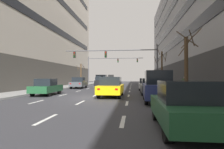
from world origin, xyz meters
TOP-DOWN VIEW (x-y plane):
  - ground_plane at (0.00, 0.00)m, footprint 120.00×120.00m
  - sidewalk_left at (-7.93, 0.00)m, footprint 3.49×80.00m
  - sidewalk_right at (7.93, 0.00)m, footprint 3.49×80.00m
  - lane_stripe_l1_s3 at (-3.09, -3.00)m, footprint 0.16×2.00m
  - lane_stripe_l1_s4 at (-3.09, 2.00)m, footprint 0.16×2.00m
  - lane_stripe_l1_s5 at (-3.09, 7.00)m, footprint 0.16×2.00m
  - lane_stripe_l1_s6 at (-3.09, 12.00)m, footprint 0.16×2.00m
  - lane_stripe_l1_s7 at (-3.09, 17.00)m, footprint 0.16×2.00m
  - lane_stripe_l1_s8 at (-3.09, 22.00)m, footprint 0.16×2.00m
  - lane_stripe_l1_s9 at (-3.09, 27.00)m, footprint 0.16×2.00m
  - lane_stripe_l1_s10 at (-3.09, 32.00)m, footprint 0.16×2.00m
  - lane_stripe_l2_s2 at (0.00, -8.00)m, footprint 0.16×2.00m
  - lane_stripe_l2_s3 at (0.00, -3.00)m, footprint 0.16×2.00m
  - lane_stripe_l2_s4 at (0.00, 2.00)m, footprint 0.16×2.00m
  - lane_stripe_l2_s5 at (0.00, 7.00)m, footprint 0.16×2.00m
  - lane_stripe_l2_s6 at (0.00, 12.00)m, footprint 0.16×2.00m
  - lane_stripe_l2_s7 at (0.00, 17.00)m, footprint 0.16×2.00m
  - lane_stripe_l2_s8 at (0.00, 22.00)m, footprint 0.16×2.00m
  - lane_stripe_l2_s9 at (0.00, 27.00)m, footprint 0.16×2.00m
  - lane_stripe_l2_s10 at (0.00, 32.00)m, footprint 0.16×2.00m
  - lane_stripe_l3_s2 at (3.09, -8.00)m, footprint 0.16×2.00m
  - lane_stripe_l3_s3 at (3.09, -3.00)m, footprint 0.16×2.00m
  - lane_stripe_l3_s4 at (3.09, 2.00)m, footprint 0.16×2.00m
  - lane_stripe_l3_s5 at (3.09, 7.00)m, footprint 0.16×2.00m
  - lane_stripe_l3_s6 at (3.09, 12.00)m, footprint 0.16×2.00m
  - lane_stripe_l3_s7 at (3.09, 17.00)m, footprint 0.16×2.00m
  - lane_stripe_l3_s8 at (3.09, 22.00)m, footprint 0.16×2.00m
  - lane_stripe_l3_s9 at (3.09, 27.00)m, footprint 0.16×2.00m
  - lane_stripe_l3_s10 at (3.09, 32.00)m, footprint 0.16×2.00m
  - car_driving_0 at (-4.69, 12.65)m, footprint 2.08×4.58m
  - car_driving_1 at (-1.56, 14.95)m, footprint 1.92×4.34m
  - taxi_driving_2 at (1.62, 0.83)m, footprint 1.95×4.60m
  - car_driving_3 at (-4.59, 1.66)m, footprint 1.92×4.24m
  - taxi_driving_4 at (-1.60, 21.43)m, footprint 1.94×4.40m
  - car_driving_5 at (-4.51, 29.29)m, footprint 1.95×4.53m
  - car_parked_0 at (5.14, -9.03)m, footprint 1.77×4.23m
  - car_parked_1 at (5.14, -2.25)m, footprint 1.96×4.45m
  - car_parked_2 at (5.14, 3.17)m, footprint 1.80×4.24m
  - car_parked_3 at (5.14, 9.54)m, footprint 1.84×4.19m
  - traffic_signal_0 at (2.01, 9.13)m, footprint 12.16×0.35m
  - traffic_signal_1 at (-2.06, 26.82)m, footprint 12.40×0.35m
  - street_tree_0 at (7.60, -0.21)m, footprint 2.11×2.12m
  - street_tree_1 at (7.54, 11.97)m, footprint 1.62×1.89m
  - street_tree_2 at (-7.59, 24.10)m, footprint 1.81×1.60m
  - pedestrian_0 at (7.02, 16.85)m, footprint 0.25×0.53m
  - pedestrian_1 at (8.26, 2.70)m, footprint 0.47×0.34m

SIDE VIEW (x-z plane):
  - ground_plane at x=0.00m, z-range 0.00..0.00m
  - lane_stripe_l1_s3 at x=-3.09m, z-range 0.00..0.01m
  - lane_stripe_l1_s4 at x=-3.09m, z-range 0.00..0.01m
  - lane_stripe_l1_s5 at x=-3.09m, z-range 0.00..0.01m
  - lane_stripe_l1_s6 at x=-3.09m, z-range 0.00..0.01m
  - lane_stripe_l1_s7 at x=-3.09m, z-range 0.00..0.01m
  - lane_stripe_l1_s8 at x=-3.09m, z-range 0.00..0.01m
  - lane_stripe_l1_s9 at x=-3.09m, z-range 0.00..0.01m
  - lane_stripe_l1_s10 at x=-3.09m, z-range 0.00..0.01m
  - lane_stripe_l2_s2 at x=0.00m, z-range 0.00..0.01m
  - lane_stripe_l2_s3 at x=0.00m, z-range 0.00..0.01m
  - lane_stripe_l2_s4 at x=0.00m, z-range 0.00..0.01m
  - lane_stripe_l2_s5 at x=0.00m, z-range 0.00..0.01m
  - lane_stripe_l2_s6 at x=0.00m, z-range 0.00..0.01m
  - lane_stripe_l2_s7 at x=0.00m, z-range 0.00..0.01m
  - lane_stripe_l2_s8 at x=0.00m, z-range 0.00..0.01m
  - lane_stripe_l2_s9 at x=0.00m, z-range 0.00..0.01m
  - lane_stripe_l2_s10 at x=0.00m, z-range 0.00..0.01m
  - lane_stripe_l3_s2 at x=3.09m, z-range 0.00..0.01m
  - lane_stripe_l3_s3 at x=3.09m, z-range 0.00..0.01m
  - lane_stripe_l3_s4 at x=3.09m, z-range 0.00..0.01m
  - lane_stripe_l3_s5 at x=3.09m, z-range 0.00..0.01m
  - lane_stripe_l3_s6 at x=3.09m, z-range 0.00..0.01m
  - lane_stripe_l3_s7 at x=3.09m, z-range 0.00..0.01m
  - lane_stripe_l3_s8 at x=3.09m, z-range 0.00..0.01m
  - lane_stripe_l3_s9 at x=3.09m, z-range 0.00..0.01m
  - lane_stripe_l3_s10 at x=3.09m, z-range 0.00..0.01m
  - sidewalk_left at x=-7.93m, z-range 0.00..0.14m
  - sidewalk_right at x=7.93m, z-range 0.00..0.14m
  - car_parked_3 at x=5.14m, z-range -0.01..1.55m
  - car_driving_3 at x=-4.59m, z-range -0.01..1.55m
  - car_parked_0 at x=5.14m, z-range -0.01..1.57m
  - car_parked_2 at x=5.14m, z-range -0.01..1.57m
  - taxi_driving_4 at x=-1.60m, z-range -0.10..1.71m
  - car_driving_5 at x=-4.51m, z-range -0.01..1.67m
  - car_driving_0 at x=-4.69m, z-range -0.01..1.68m
  - taxi_driving_2 at x=1.62m, z-range -0.10..1.80m
  - car_driving_1 at x=-1.56m, z-range 0.00..2.07m
  - car_parked_1 at x=5.14m, z-range 0.00..2.12m
  - pedestrian_1 at x=8.26m, z-range 0.27..1.89m
  - pedestrian_0 at x=7.02m, z-range 0.27..1.91m
  - street_tree_2 at x=-7.59m, z-range 0.25..4.68m
  - street_tree_0 at x=7.60m, z-range -0.03..5.33m
  - street_tree_1 at x=7.54m, z-range -0.15..6.17m
  - traffic_signal_0 at x=2.01m, z-range 1.38..7.10m
  - traffic_signal_1 at x=-2.06m, z-range 1.65..7.88m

